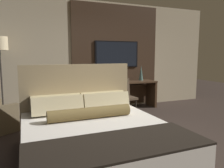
# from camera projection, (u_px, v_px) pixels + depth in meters

# --- Properties ---
(ground_plane) EXTENTS (16.00, 16.00, 0.00)m
(ground_plane) POSITION_uv_depth(u_px,v_px,m) (137.00, 145.00, 3.47)
(ground_plane) COLOR #332823
(wall_back_tv_panel) EXTENTS (7.20, 0.09, 2.80)m
(wall_back_tv_panel) POSITION_uv_depth(u_px,v_px,m) (94.00, 56.00, 5.71)
(wall_back_tv_panel) COLOR #BCAD8E
(wall_back_tv_panel) RESTS_ON ground_plane
(bed) EXTENTS (1.90, 2.19, 1.26)m
(bed) POSITION_uv_depth(u_px,v_px,m) (94.00, 135.00, 3.01)
(bed) COLOR #33281E
(bed) RESTS_ON ground_plane
(desk) EXTENTS (1.94, 0.55, 0.73)m
(desk) POSITION_uv_depth(u_px,v_px,m) (120.00, 90.00, 5.79)
(desk) COLOR #422D1E
(desk) RESTS_ON ground_plane
(tv) EXTENTS (1.24, 0.04, 0.70)m
(tv) POSITION_uv_depth(u_px,v_px,m) (117.00, 54.00, 5.87)
(tv) COLOR black
(desk_chair) EXTENTS (0.48, 0.48, 0.86)m
(desk_chair) POSITION_uv_depth(u_px,v_px,m) (124.00, 94.00, 5.20)
(desk_chair) COLOR #4C3D2D
(desk_chair) RESTS_ON ground_plane
(floor_lamp) EXTENTS (0.34, 0.34, 1.80)m
(floor_lamp) POSITION_uv_depth(u_px,v_px,m) (0.00, 50.00, 4.55)
(floor_lamp) COLOR #282623
(floor_lamp) RESTS_ON ground_plane
(vase_tall) EXTENTS (0.12, 0.12, 0.41)m
(vase_tall) POSITION_uv_depth(u_px,v_px,m) (141.00, 73.00, 6.07)
(vase_tall) COLOR #4C706B
(vase_tall) RESTS_ON desk
(vase_short) EXTENTS (0.13, 0.13, 0.20)m
(vase_short) POSITION_uv_depth(u_px,v_px,m) (104.00, 78.00, 5.67)
(vase_short) COLOR #333338
(vase_short) RESTS_ON desk
(book) EXTENTS (0.26, 0.21, 0.03)m
(book) POSITION_uv_depth(u_px,v_px,m) (117.00, 81.00, 5.70)
(book) COLOR #332D28
(book) RESTS_ON desk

